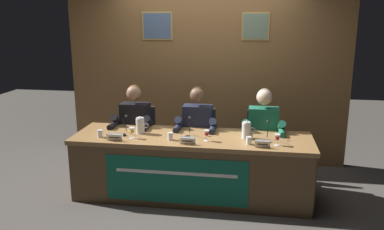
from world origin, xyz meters
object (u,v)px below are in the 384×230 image
at_px(juice_glass_right, 277,138).
at_px(water_pitcher_right_side, 246,130).
at_px(chair_center, 199,145).
at_px(chair_right, 262,148).
at_px(chair_left, 139,142).
at_px(water_cup_right, 249,141).
at_px(panelist_right, 263,132).
at_px(conference_table, 190,159).
at_px(water_cup_left, 100,134).
at_px(panelist_left, 134,126).
at_px(nameplate_center, 188,141).
at_px(panelist_center, 197,129).
at_px(microphone_center, 189,130).
at_px(microphone_right, 268,135).
at_px(nameplate_right, 263,144).
at_px(juice_glass_left, 132,131).
at_px(juice_glass_center, 207,133).
at_px(water_pitcher_left_side, 140,126).
at_px(water_cup_center, 170,137).
at_px(microphone_left, 124,129).
at_px(nameplate_left, 115,137).

xyz_separation_m(juice_glass_right, water_pitcher_right_side, (-0.33, 0.20, 0.01)).
distance_m(chair_center, chair_right, 0.81).
bearing_deg(chair_left, water_cup_right, -28.11).
relative_size(panelist_right, water_cup_right, 14.38).
bearing_deg(conference_table, water_cup_left, -174.64).
xyz_separation_m(conference_table, panelist_left, (-0.81, 0.49, 0.22)).
distance_m(nameplate_center, chair_right, 1.24).
bearing_deg(conference_table, panelist_center, 89.65).
xyz_separation_m(panelist_right, water_cup_right, (-0.16, -0.58, 0.06)).
bearing_deg(microphone_center, microphone_right, -1.92).
relative_size(nameplate_center, juice_glass_right, 1.38).
bearing_deg(panelist_center, nameplate_right, -39.89).
height_order(microphone_center, water_pitcher_right_side, microphone_center).
height_order(chair_left, juice_glass_left, chair_left).
bearing_deg(juice_glass_left, chair_left, 101.57).
xyz_separation_m(nameplate_right, water_cup_right, (-0.14, 0.08, -0.00)).
bearing_deg(juice_glass_center, juice_glass_left, -177.85).
xyz_separation_m(microphone_right, water_pitcher_left_side, (-1.46, 0.07, 0.02)).
relative_size(panelist_left, juice_glass_right, 9.86).
xyz_separation_m(juice_glass_center, chair_right, (0.62, 0.73, -0.38)).
distance_m(water_cup_center, nameplate_right, 1.01).
bearing_deg(chair_left, water_cup_center, -52.00).
relative_size(nameplate_right, water_pitcher_right_side, 0.75).
height_order(conference_table, juice_glass_center, juice_glass_center).
relative_size(water_cup_left, water_pitcher_right_side, 0.40).
bearing_deg(juice_glass_right, water_pitcher_left_side, 172.62).
distance_m(juice_glass_left, microphone_left, 0.18).
distance_m(conference_table, juice_glass_left, 0.73).
relative_size(conference_table, panelist_center, 2.23).
bearing_deg(panelist_left, microphone_right, -14.67).
distance_m(nameplate_center, microphone_center, 0.28).
relative_size(panelist_center, nameplate_right, 7.72).
bearing_deg(nameplate_left, panelist_center, 39.55).
distance_m(nameplate_left, water_pitcher_right_side, 1.46).
bearing_deg(water_cup_left, juice_glass_center, 2.34).
distance_m(water_cup_center, microphone_center, 0.24).
xyz_separation_m(conference_table, water_cup_right, (0.65, -0.09, 0.27)).
relative_size(water_cup_right, microphone_right, 0.39).
distance_m(microphone_center, panelist_right, 0.94).
bearing_deg(nameplate_left, nameplate_center, -0.04).
bearing_deg(panelist_right, water_pitcher_right_side, -117.57).
distance_m(juice_glass_center, chair_right, 1.03).
relative_size(microphone_left, juice_glass_right, 1.74).
bearing_deg(water_pitcher_left_side, chair_right, 21.76).
relative_size(nameplate_left, water_cup_center, 2.06).
height_order(conference_table, water_pitcher_left_side, water_pitcher_left_side).
height_order(conference_table, water_cup_right, water_cup_right).
bearing_deg(water_pitcher_right_side, chair_center, 137.16).
bearing_deg(conference_table, juice_glass_left, -173.17).
height_order(juice_glass_left, chair_center, chair_center).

